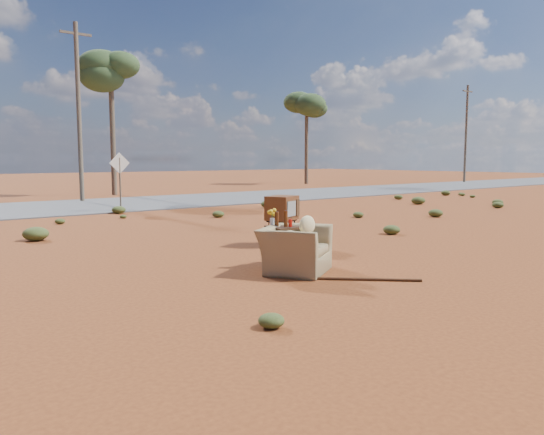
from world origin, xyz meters
TOP-DOWN VIEW (x-y plane):
  - ground at (0.00, 0.00)m, footprint 140.00×140.00m
  - highway at (0.00, 15.00)m, footprint 140.00×7.00m
  - armchair at (-0.45, -0.00)m, footprint 1.56×1.51m
  - tv_unit at (1.16, 2.26)m, footprint 0.86×0.78m
  - side_table at (-0.45, 0.37)m, footprint 0.58×0.58m
  - rusty_bar at (-0.06, -1.31)m, footprint 1.27×1.23m
  - road_sign at (1.50, 12.00)m, footprint 0.78×0.06m
  - eucalyptus_center at (5.00, 21.00)m, footprint 3.20×3.20m
  - eucalyptus_right at (22.00, 24.00)m, footprint 3.20×3.20m
  - utility_pole_center at (2.00, 17.50)m, footprint 1.40×0.20m
  - utility_pole_east at (34.00, 17.50)m, footprint 1.40×0.20m
  - scrub_patch at (-0.82, 4.41)m, footprint 17.49×8.07m

SIDE VIEW (x-z plane):
  - ground at x=0.00m, z-range 0.00..0.00m
  - highway at x=0.00m, z-range 0.00..0.04m
  - rusty_bar at x=-0.06m, z-range 0.00..0.05m
  - scrub_patch at x=-0.82m, z-range -0.03..0.30m
  - armchair at x=-0.45m, z-range -0.04..1.02m
  - side_table at x=-0.45m, z-range 0.25..1.30m
  - tv_unit at x=1.16m, z-range 0.27..1.39m
  - road_sign at x=1.50m, z-range 0.41..2.60m
  - utility_pole_center at x=2.00m, z-range 0.15..8.15m
  - utility_pole_east at x=34.00m, z-range 0.15..8.15m
  - eucalyptus_right at x=22.00m, z-range 2.39..9.49m
  - eucalyptus_center at x=5.00m, z-range 2.63..10.23m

